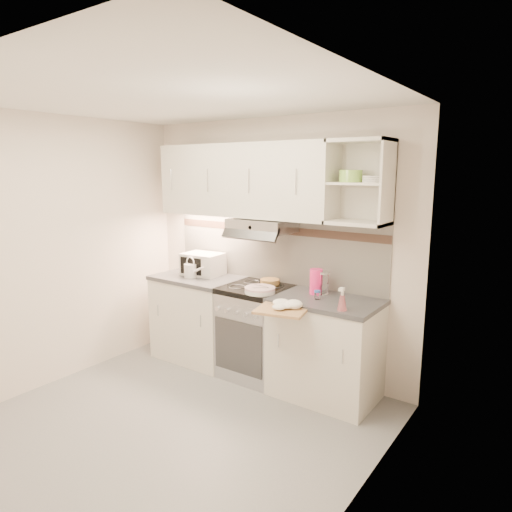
# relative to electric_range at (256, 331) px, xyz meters

# --- Properties ---
(ground) EXTENTS (3.00, 3.00, 0.00)m
(ground) POSITION_rel_electric_range_xyz_m (0.00, -1.10, -0.45)
(ground) COLOR gray
(ground) RESTS_ON ground
(room_shell) EXTENTS (3.04, 2.84, 2.52)m
(room_shell) POSITION_rel_electric_range_xyz_m (0.00, -0.73, 1.18)
(room_shell) COLOR silver
(room_shell) RESTS_ON ground
(base_cabinet_left) EXTENTS (0.90, 0.60, 0.86)m
(base_cabinet_left) POSITION_rel_electric_range_xyz_m (-0.75, 0.00, -0.02)
(base_cabinet_left) COLOR silver
(base_cabinet_left) RESTS_ON ground
(worktop_left) EXTENTS (0.92, 0.62, 0.04)m
(worktop_left) POSITION_rel_electric_range_xyz_m (-0.75, 0.00, 0.43)
(worktop_left) COLOR #47474C
(worktop_left) RESTS_ON base_cabinet_left
(base_cabinet_right) EXTENTS (0.90, 0.60, 0.86)m
(base_cabinet_right) POSITION_rel_electric_range_xyz_m (0.75, 0.00, -0.02)
(base_cabinet_right) COLOR silver
(base_cabinet_right) RESTS_ON ground
(worktop_right) EXTENTS (0.92, 0.62, 0.04)m
(worktop_right) POSITION_rel_electric_range_xyz_m (0.75, 0.00, 0.43)
(worktop_right) COLOR #47474C
(worktop_right) RESTS_ON base_cabinet_right
(electric_range) EXTENTS (0.60, 0.60, 0.90)m
(electric_range) POSITION_rel_electric_range_xyz_m (0.00, 0.00, 0.00)
(electric_range) COLOR #B7B7BC
(electric_range) RESTS_ON ground
(microwave) EXTENTS (0.43, 0.34, 0.23)m
(microwave) POSITION_rel_electric_range_xyz_m (-0.76, 0.09, 0.56)
(microwave) COLOR silver
(microwave) RESTS_ON worktop_left
(watering_can) EXTENTS (0.26, 0.13, 0.22)m
(watering_can) POSITION_rel_electric_range_xyz_m (-0.77, -0.08, 0.53)
(watering_can) COLOR silver
(watering_can) RESTS_ON worktop_left
(plate_stack) EXTENTS (0.28, 0.28, 0.06)m
(plate_stack) POSITION_rel_electric_range_xyz_m (0.16, -0.17, 0.48)
(plate_stack) COLOR silver
(plate_stack) RESTS_ON electric_range
(bread_loaf) EXTENTS (0.19, 0.19, 0.05)m
(bread_loaf) POSITION_rel_electric_range_xyz_m (0.05, 0.16, 0.47)
(bread_loaf) COLOR #AB723A
(bread_loaf) RESTS_ON electric_range
(pink_pitcher) EXTENTS (0.12, 0.11, 0.23)m
(pink_pitcher) POSITION_rel_electric_range_xyz_m (0.59, 0.09, 0.56)
(pink_pitcher) COLOR #FF2577
(pink_pitcher) RESTS_ON worktop_right
(glass_jar) EXTENTS (0.11, 0.11, 0.21)m
(glass_jar) POSITION_rel_electric_range_xyz_m (0.64, 0.13, 0.55)
(glass_jar) COLOR white
(glass_jar) RESTS_ON worktop_right
(spice_jar) EXTENTS (0.05, 0.05, 0.08)m
(spice_jar) POSITION_rel_electric_range_xyz_m (0.68, -0.05, 0.49)
(spice_jar) COLOR white
(spice_jar) RESTS_ON worktop_right
(spray_bottle) EXTENTS (0.08, 0.08, 0.20)m
(spray_bottle) POSITION_rel_electric_range_xyz_m (0.99, -0.22, 0.53)
(spray_bottle) COLOR pink
(spray_bottle) RESTS_ON worktop_right
(cutting_board) EXTENTS (0.47, 0.44, 0.02)m
(cutting_board) POSITION_rel_electric_range_xyz_m (0.55, -0.40, 0.42)
(cutting_board) COLOR #A67851
(cutting_board) RESTS_ON base_cabinet_right
(dish_towel) EXTENTS (0.32, 0.29, 0.07)m
(dish_towel) POSITION_rel_electric_range_xyz_m (0.58, -0.40, 0.47)
(dish_towel) COLOR white
(dish_towel) RESTS_ON cutting_board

